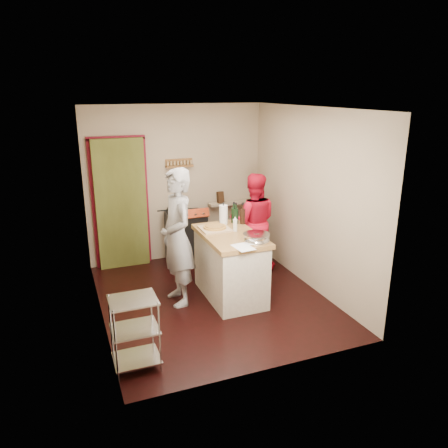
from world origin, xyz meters
The scene contains 10 objects.
floor centered at (0.00, 0.00, 0.00)m, with size 3.50×3.50×0.00m, color black.
back_wall centered at (-0.64, 1.78, 1.13)m, with size 3.00×0.44×2.60m.
left_wall centered at (-1.50, 0.00, 1.30)m, with size 0.04×3.50×2.60m, color tan.
right_wall centered at (1.50, 0.00, 1.30)m, with size 0.04×3.50×2.60m, color tan.
ceiling centered at (0.00, 0.00, 2.61)m, with size 3.00×3.50×0.02m, color white.
stove centered at (0.05, 1.42, 0.45)m, with size 0.60×0.63×1.00m.
wire_shelving centered at (-1.28, -1.20, 0.44)m, with size 0.48×0.40×0.80m.
island centered at (0.26, -0.03, 0.49)m, with size 0.75×1.33×1.25m.
person_stripe centered at (-0.46, 0.08, 0.93)m, with size 0.68×0.45×1.86m, color #ABABB0.
person_red centered at (1.00, 0.82, 0.79)m, with size 0.76×0.59×1.57m, color red.
Camera 1 is at (-1.86, -5.25, 2.83)m, focal length 35.00 mm.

